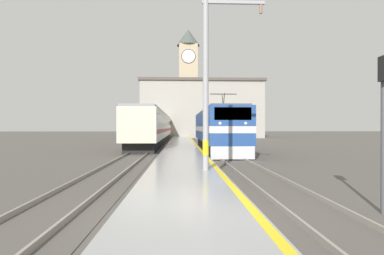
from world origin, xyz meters
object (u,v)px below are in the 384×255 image
at_px(locomotive_train, 217,129).
at_px(passenger_train, 159,127).
at_px(catenary_mast, 208,75).
at_px(clock_tower, 188,79).

xyz_separation_m(locomotive_train, passenger_train, (-6.47, 17.89, 0.19)).
bearing_deg(catenary_mast, locomotive_train, 81.80).
bearing_deg(passenger_train, catenary_mast, -82.43).
height_order(passenger_train, catenary_mast, catenary_mast).
bearing_deg(catenary_mast, passenger_train, 97.57).
xyz_separation_m(locomotive_train, catenary_mast, (-2.13, -14.78, 2.31)).
xyz_separation_m(catenary_mast, clock_tower, (0.74, 59.03, 9.32)).
bearing_deg(locomotive_train, passenger_train, 109.89).
xyz_separation_m(passenger_train, clock_tower, (5.08, 26.37, 11.44)).
bearing_deg(passenger_train, locomotive_train, -70.11).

